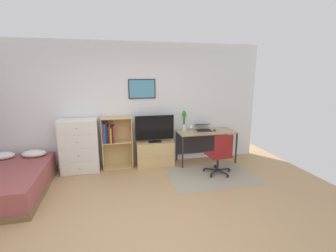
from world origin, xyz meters
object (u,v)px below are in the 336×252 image
object	(u,v)px
bookshelf	(114,139)
bed	(6,182)
dresser	(80,146)
laptop	(203,128)
computer_mouse	(215,130)
office_chair	(220,153)
bamboo_vase	(184,120)
tv_stand	(155,153)
television	(155,129)
desk	(205,136)
wine_glass	(191,126)

from	to	relation	value
bookshelf	bed	bearing A→B (deg)	-156.41
dresser	laptop	bearing A→B (deg)	1.16
bed	computer_mouse	size ratio (longest dim) A/B	18.43
bed	bookshelf	distance (m)	2.05
office_chair	bamboo_vase	distance (m)	1.17
tv_stand	television	distance (m)	0.57
tv_stand	laptop	distance (m)	1.27
desk	office_chair	xyz separation A→B (m)	(-0.00, -0.84, -0.14)
bed	laptop	world-z (taller)	laptop
tv_stand	desk	bearing A→B (deg)	0.09
bed	dresser	distance (m)	1.39
laptop	desk	bearing A→B (deg)	-39.50
desk	laptop	bearing A→B (deg)	135.64
laptop	television	bearing A→B (deg)	-172.02
office_chair	dresser	bearing A→B (deg)	159.84
television	wine_glass	size ratio (longest dim) A/B	4.76
bed	office_chair	xyz separation A→B (m)	(3.90, -0.09, 0.24)
dresser	bamboo_vase	distance (m)	2.33
computer_mouse	wine_glass	bearing A→B (deg)	179.99
bed	wine_glass	size ratio (longest dim) A/B	10.65
bamboo_vase	tv_stand	bearing A→B (deg)	-173.90
television	bamboo_vase	distance (m)	0.72
bookshelf	television	distance (m)	0.90
dresser	television	size ratio (longest dim) A/B	1.31
desk	office_chair	bearing A→B (deg)	-90.19
dresser	wine_glass	bearing A→B (deg)	-2.07
dresser	computer_mouse	size ratio (longest dim) A/B	10.79
office_chair	wine_glass	size ratio (longest dim) A/B	4.78
laptop	computer_mouse	size ratio (longest dim) A/B	3.80
bed	computer_mouse	bearing A→B (deg)	8.37
bookshelf	tv_stand	size ratio (longest dim) A/B	1.36
office_chair	bamboo_vase	world-z (taller)	bamboo_vase
bookshelf	laptop	xyz separation A→B (m)	(2.03, -0.01, 0.16)
desk	office_chair	world-z (taller)	office_chair
laptop	bookshelf	bearing A→B (deg)	-175.49
tv_stand	laptop	size ratio (longest dim) A/B	2.08
television	laptop	distance (m)	1.16
desk	wine_glass	distance (m)	0.48
computer_mouse	bamboo_vase	size ratio (longest dim) A/B	0.22
wine_glass	bed	bearing A→B (deg)	-169.62
television	office_chair	distance (m)	1.50
laptop	bamboo_vase	xyz separation A→B (m)	(-0.46, 0.03, 0.20)
desk	laptop	xyz separation A→B (m)	(-0.04, 0.04, 0.20)
bed	tv_stand	xyz separation A→B (m)	(2.71, 0.75, 0.06)
tv_stand	laptop	world-z (taller)	laptop
bookshelf	bamboo_vase	bearing A→B (deg)	0.78
tv_stand	desk	world-z (taller)	desk
dresser	computer_mouse	bearing A→B (deg)	-1.68
bookshelf	tv_stand	world-z (taller)	bookshelf
desk	bookshelf	bearing A→B (deg)	178.58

